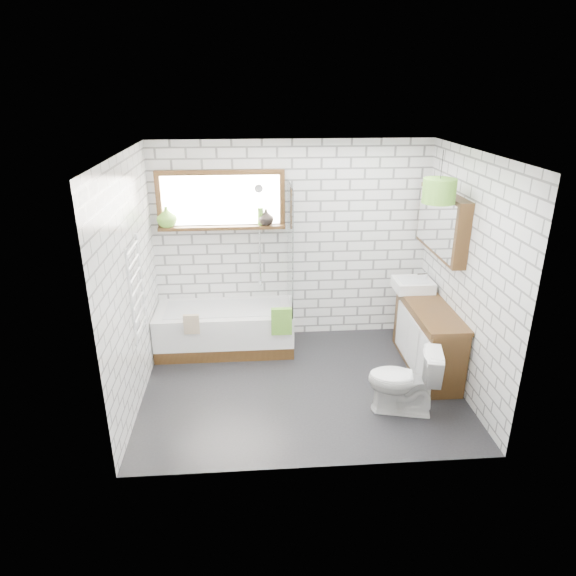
{
  "coord_description": "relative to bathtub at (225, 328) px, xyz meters",
  "views": [
    {
      "loc": [
        -0.51,
        -4.82,
        3.1
      ],
      "look_at": [
        -0.13,
        0.25,
        1.06
      ],
      "focal_mm": 32.0,
      "sensor_mm": 36.0,
      "label": 1
    }
  ],
  "objects": [
    {
      "name": "vase_dark",
      "position": [
        0.54,
        0.3,
        1.31
      ],
      "size": [
        0.24,
        0.24,
        0.19
      ],
      "primitive_type": "imported",
      "rotation": [
        0.0,
        0.0,
        0.37
      ],
      "color": "black",
      "rests_on": "window"
    },
    {
      "name": "bathtub",
      "position": [
        0.0,
        0.0,
        0.0
      ],
      "size": [
        1.66,
        0.73,
        0.54
      ],
      "primitive_type": "cube",
      "color": "white",
      "rests_on": "floor"
    },
    {
      "name": "basin",
      "position": [
        2.28,
        -0.15,
        0.57
      ],
      "size": [
        0.45,
        0.39,
        0.13
      ],
      "primitive_type": "cube",
      "color": "white",
      "rests_on": "vanity"
    },
    {
      "name": "shower_riser",
      "position": [
        0.46,
        0.33,
        1.08
      ],
      "size": [
        0.02,
        0.02,
        1.3
      ],
      "primitive_type": "cylinder",
      "color": "silver",
      "rests_on": "wall_back"
    },
    {
      "name": "pendant",
      "position": [
        2.24,
        -0.78,
        1.83
      ],
      "size": [
        0.33,
        0.33,
        0.24
      ],
      "primitive_type": "cylinder",
      "color": "#55902B",
      "rests_on": "ceiling"
    },
    {
      "name": "bottle",
      "position": [
        0.47,
        0.3,
        1.32
      ],
      "size": [
        0.08,
        0.08,
        0.21
      ],
      "primitive_type": "cylinder",
      "rotation": [
        0.0,
        0.0,
        -0.14
      ],
      "color": "#5C952E",
      "rests_on": "window"
    },
    {
      "name": "tap",
      "position": [
        2.44,
        -0.15,
        0.64
      ],
      "size": [
        0.04,
        0.04,
        0.16
      ],
      "primitive_type": "cylinder",
      "rotation": [
        0.0,
        0.0,
        -0.26
      ],
      "color": "silver",
      "rests_on": "vanity"
    },
    {
      "name": "wall_front",
      "position": [
        0.86,
        -2.24,
        0.98
      ],
      "size": [
        3.4,
        0.01,
        2.5
      ],
      "primitive_type": "cube",
      "color": "white",
      "rests_on": "ground"
    },
    {
      "name": "towel_green",
      "position": [
        0.68,
        -0.37,
        0.25
      ],
      "size": [
        0.24,
        0.07,
        0.33
      ],
      "primitive_type": "cube",
      "color": "#55902B",
      "rests_on": "bathtub"
    },
    {
      "name": "wall_right",
      "position": [
        2.56,
        -0.93,
        0.98
      ],
      "size": [
        0.01,
        2.6,
        2.5
      ],
      "primitive_type": "cube",
      "color": "white",
      "rests_on": "ground"
    },
    {
      "name": "ceiling",
      "position": [
        0.86,
        -0.93,
        2.24
      ],
      "size": [
        3.4,
        2.6,
        0.01
      ],
      "primitive_type": "cube",
      "color": "white",
      "rests_on": "ground"
    },
    {
      "name": "floor",
      "position": [
        0.86,
        -0.93,
        -0.27
      ],
      "size": [
        3.4,
        2.6,
        0.01
      ],
      "primitive_type": "cube",
      "color": "black",
      "rests_on": "ground"
    },
    {
      "name": "towel_beige",
      "position": [
        -0.36,
        -0.37,
        0.25
      ],
      "size": [
        0.18,
        0.05,
        0.23
      ],
      "primitive_type": "cube",
      "color": "tan",
      "rests_on": "bathtub"
    },
    {
      "name": "vanity",
      "position": [
        2.34,
        -0.65,
        0.12
      ],
      "size": [
        0.44,
        1.36,
        0.78
      ],
      "primitive_type": "cube",
      "color": "#35200E",
      "rests_on": "floor"
    },
    {
      "name": "towel_radiator",
      "position": [
        -0.8,
        -0.93,
        0.93
      ],
      "size": [
        0.06,
        0.52,
        1.0
      ],
      "primitive_type": "cube",
      "color": "white",
      "rests_on": "wall_left"
    },
    {
      "name": "wall_back",
      "position": [
        0.86,
        0.37,
        0.98
      ],
      "size": [
        3.4,
        0.01,
        2.5
      ],
      "primitive_type": "cube",
      "color": "white",
      "rests_on": "ground"
    },
    {
      "name": "mirror_cabinet",
      "position": [
        2.48,
        -0.33,
        1.38
      ],
      "size": [
        0.16,
        1.2,
        0.7
      ],
      "primitive_type": "cube",
      "color": "#35200E",
      "rests_on": "wall_right"
    },
    {
      "name": "vase_olive",
      "position": [
        -0.64,
        0.3,
        1.33
      ],
      "size": [
        0.3,
        0.3,
        0.25
      ],
      "primitive_type": "imported",
      "rotation": [
        0.0,
        0.0,
        0.32
      ],
      "color": "#5C952E",
      "rests_on": "window"
    },
    {
      "name": "wall_left",
      "position": [
        -0.85,
        -0.93,
        0.98
      ],
      "size": [
        0.01,
        2.6,
        2.5
      ],
      "primitive_type": "cube",
      "color": "white",
      "rests_on": "ground"
    },
    {
      "name": "toilet",
      "position": [
        1.82,
        -1.47,
        0.08
      ],
      "size": [
        0.54,
        0.76,
        0.71
      ],
      "primitive_type": "imported",
      "rotation": [
        0.0,
        0.0,
        -1.8
      ],
      "color": "white",
      "rests_on": "floor"
    },
    {
      "name": "window",
      "position": [
        0.01,
        0.33,
        1.53
      ],
      "size": [
        1.52,
        0.16,
        0.68
      ],
      "primitive_type": "cube",
      "color": "#35200E",
      "rests_on": "wall_back"
    },
    {
      "name": "shower_screen",
      "position": [
        0.81,
        0.0,
        1.02
      ],
      "size": [
        0.02,
        0.72,
        1.5
      ],
      "primitive_type": "cube",
      "color": "white",
      "rests_on": "bathtub"
    }
  ]
}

